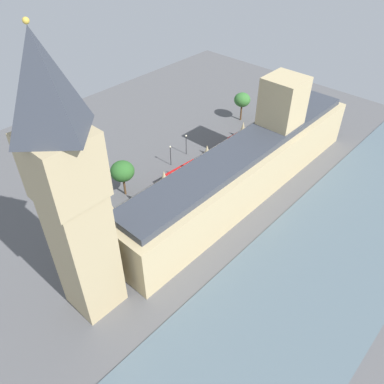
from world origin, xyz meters
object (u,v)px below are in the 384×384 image
(pedestrian_midblock, at_px, (199,183))
(car_blue_leading, at_px, (204,161))
(car_dark_green_near_tower, at_px, (118,230))
(plane_tree_far_end, at_px, (242,100))
(street_lamp_slot_10, at_px, (170,152))
(double_decker_bus_under_trees, at_px, (182,175))
(car_silver_opposite_hall, at_px, (261,127))
(street_lamp_corner, at_px, (186,141))
(parliament_building, at_px, (249,163))
(double_decker_bus_trailing, at_px, (242,139))
(clock_tower, at_px, (70,192))
(car_white_by_river_gate, at_px, (140,212))
(plane_tree_kerbside, at_px, (122,171))

(pedestrian_midblock, bearing_deg, car_blue_leading, 48.84)
(car_dark_green_near_tower, height_order, pedestrian_midblock, car_dark_green_near_tower)
(plane_tree_far_end, bearing_deg, street_lamp_slot_10, 92.50)
(double_decker_bus_under_trees, bearing_deg, car_blue_leading, 102.74)
(car_silver_opposite_hall, distance_m, street_lamp_corner, 28.51)
(parliament_building, height_order, plane_tree_far_end, parliament_building)
(pedestrian_midblock, xyz_separation_m, plane_tree_far_end, (13.72, -36.38, 6.54))
(double_decker_bus_trailing, xyz_separation_m, street_lamp_corner, (9.45, 14.40, 1.90))
(clock_tower, xyz_separation_m, street_lamp_corner, (22.05, -48.64, -22.11))
(clock_tower, relative_size, car_white_by_river_gate, 11.21)
(parliament_building, height_order, car_blue_leading, parliament_building)
(clock_tower, xyz_separation_m, car_dark_green_near_tower, (11.10, -14.31, -25.77))
(parliament_building, distance_m, clock_tower, 51.56)
(car_blue_leading, height_order, street_lamp_slot_10, street_lamp_slot_10)
(car_silver_opposite_hall, relative_size, car_blue_leading, 0.99)
(pedestrian_midblock, xyz_separation_m, street_lamp_corner, (12.80, -8.56, 3.82))
(parliament_building, distance_m, car_white_by_river_gate, 29.88)
(car_dark_green_near_tower, distance_m, street_lamp_corner, 36.22)
(clock_tower, distance_m, pedestrian_midblock, 48.63)
(clock_tower, height_order, street_lamp_slot_10, clock_tower)
(parliament_building, xyz_separation_m, street_lamp_slot_10, (21.96, 6.30, -3.23))
(street_lamp_corner, bearing_deg, parliament_building, 178.22)
(double_decker_bus_trailing, distance_m, pedestrian_midblock, 23.28)
(double_decker_bus_trailing, distance_m, street_lamp_corner, 17.33)
(plane_tree_far_end, bearing_deg, street_lamp_corner, 91.90)
(parliament_building, relative_size, car_silver_opposite_hall, 16.80)
(clock_tower, distance_m, double_decker_bus_under_trees, 46.67)
(double_decker_bus_under_trees, bearing_deg, street_lamp_corner, 132.76)
(double_decker_bus_under_trees, bearing_deg, car_dark_green_near_tower, -81.13)
(car_white_by_river_gate, relative_size, street_lamp_corner, 0.70)
(clock_tower, relative_size, double_decker_bus_trailing, 4.84)
(car_dark_green_near_tower, xyz_separation_m, plane_tree_kerbside, (9.81, -10.13, 6.31))
(car_blue_leading, height_order, car_dark_green_near_tower, same)
(street_lamp_slot_10, bearing_deg, pedestrian_midblock, 172.76)
(plane_tree_far_end, xyz_separation_m, street_lamp_corner, (-0.92, 27.82, -2.73))
(car_silver_opposite_hall, xyz_separation_m, car_white_by_river_gate, (-1.92, 54.02, 0.00))
(double_decker_bus_trailing, bearing_deg, parliament_building, 134.94)
(car_silver_opposite_hall, relative_size, pedestrian_midblock, 2.94)
(car_blue_leading, bearing_deg, parliament_building, -2.62)
(plane_tree_far_end, bearing_deg, pedestrian_midblock, 110.66)
(street_lamp_slot_10, bearing_deg, street_lamp_corner, -85.10)
(car_blue_leading, distance_m, car_dark_green_near_tower, 34.32)
(car_blue_leading, bearing_deg, plane_tree_kerbside, -104.87)
(car_blue_leading, relative_size, car_dark_green_near_tower, 1.05)
(car_dark_green_near_tower, xyz_separation_m, plane_tree_far_end, (11.87, -62.15, 6.38))
(car_blue_leading, distance_m, plane_tree_kerbside, 25.50)
(parliament_building, xyz_separation_m, clock_tower, (0.50, 47.93, 18.98))
(double_decker_bus_under_trees, bearing_deg, street_lamp_slot_10, 158.51)
(car_silver_opposite_hall, bearing_deg, street_lamp_corner, 73.05)
(parliament_building, distance_m, street_lamp_slot_10, 23.07)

